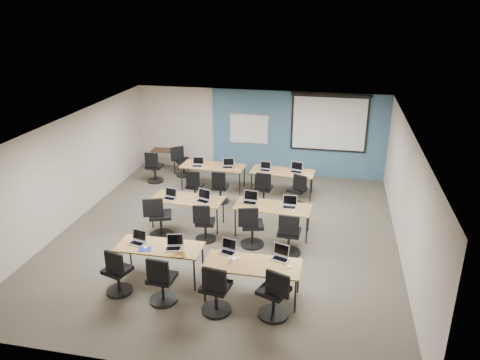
% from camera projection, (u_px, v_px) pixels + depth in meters
% --- Properties ---
extents(floor, '(8.00, 9.00, 0.02)m').
position_uv_depth(floor, '(227.00, 234.00, 11.36)').
color(floor, '#6B6354').
rests_on(floor, ground).
extents(ceiling, '(8.00, 9.00, 0.02)m').
position_uv_depth(ceiling, '(226.00, 126.00, 10.37)').
color(ceiling, white).
rests_on(ceiling, ground).
extents(wall_back, '(8.00, 0.04, 2.70)m').
position_uv_depth(wall_back, '(259.00, 132.00, 14.97)').
color(wall_back, beige).
rests_on(wall_back, ground).
extents(wall_front, '(8.00, 0.04, 2.70)m').
position_uv_depth(wall_front, '(155.00, 295.00, 6.76)').
color(wall_front, beige).
rests_on(wall_front, ground).
extents(wall_left, '(0.04, 9.00, 2.70)m').
position_uv_depth(wall_left, '(70.00, 171.00, 11.62)').
color(wall_left, beige).
rests_on(wall_left, ground).
extents(wall_right, '(0.04, 9.00, 2.70)m').
position_uv_depth(wall_right, '(406.00, 197.00, 10.11)').
color(wall_right, beige).
rests_on(wall_right, ground).
extents(blue_accent_panel, '(5.50, 0.04, 2.70)m').
position_uv_depth(blue_accent_panel, '(298.00, 134.00, 14.70)').
color(blue_accent_panel, '#3D5977').
rests_on(blue_accent_panel, wall_back).
extents(whiteboard, '(1.28, 0.03, 0.98)m').
position_uv_depth(whiteboard, '(249.00, 129.00, 14.92)').
color(whiteboard, silver).
rests_on(whiteboard, wall_back).
extents(projector_screen, '(2.40, 0.10, 1.82)m').
position_uv_depth(projector_screen, '(329.00, 120.00, 14.27)').
color(projector_screen, black).
rests_on(projector_screen, wall_back).
extents(training_table_front_left, '(1.72, 0.72, 0.73)m').
position_uv_depth(training_table_front_left, '(160.00, 248.00, 9.36)').
color(training_table_front_left, '#AA772A').
rests_on(training_table_front_left, floor).
extents(training_table_front_right, '(1.81, 0.76, 0.73)m').
position_uv_depth(training_table_front_right, '(252.00, 266.00, 8.74)').
color(training_table_front_right, '#925D35').
rests_on(training_table_front_right, floor).
extents(training_table_mid_left, '(1.78, 0.74, 0.73)m').
position_uv_depth(training_table_mid_left, '(188.00, 200.00, 11.58)').
color(training_table_mid_left, olive).
rests_on(training_table_mid_left, floor).
extents(training_table_mid_right, '(1.81, 0.76, 0.73)m').
position_uv_depth(training_table_mid_right, '(273.00, 208.00, 11.15)').
color(training_table_mid_right, '#9D6538').
rests_on(training_table_mid_right, floor).
extents(training_table_back_left, '(1.88, 0.78, 0.73)m').
position_uv_depth(training_table_back_left, '(213.00, 167.00, 13.84)').
color(training_table_back_left, '#A65C2B').
rests_on(training_table_back_left, floor).
extents(training_table_back_right, '(1.80, 0.75, 0.73)m').
position_uv_depth(training_table_back_right, '(282.00, 173.00, 13.39)').
color(training_table_back_right, olive).
rests_on(training_table_back_right, floor).
extents(laptop_0, '(0.32, 0.27, 0.25)m').
position_uv_depth(laptop_0, '(138.00, 240.00, 9.46)').
color(laptop_0, '#A5A5AA').
rests_on(laptop_0, training_table_front_left).
extents(mouse_0, '(0.09, 0.12, 0.04)m').
position_uv_depth(mouse_0, '(145.00, 248.00, 9.27)').
color(mouse_0, white).
rests_on(mouse_0, training_table_front_left).
extents(task_chair_0, '(0.52, 0.51, 0.99)m').
position_uv_depth(task_chair_0, '(117.00, 275.00, 8.94)').
color(task_chair_0, black).
rests_on(task_chair_0, floor).
extents(laptop_1, '(0.33, 0.28, 0.25)m').
position_uv_depth(laptop_1, '(174.00, 245.00, 9.26)').
color(laptop_1, '#B0B0B9').
rests_on(laptop_1, training_table_front_left).
extents(mouse_1, '(0.07, 0.11, 0.04)m').
position_uv_depth(mouse_1, '(180.00, 252.00, 9.12)').
color(mouse_1, white).
rests_on(mouse_1, training_table_front_left).
extents(task_chair_1, '(0.53, 0.53, 1.01)m').
position_uv_depth(task_chair_1, '(161.00, 284.00, 8.67)').
color(task_chair_1, black).
rests_on(task_chair_1, floor).
extents(laptop_2, '(0.31, 0.27, 0.24)m').
position_uv_depth(laptop_2, '(228.00, 249.00, 9.12)').
color(laptop_2, silver).
rests_on(laptop_2, training_table_front_right).
extents(mouse_2, '(0.08, 0.11, 0.03)m').
position_uv_depth(mouse_2, '(238.00, 258.00, 8.91)').
color(mouse_2, white).
rests_on(mouse_2, training_table_front_right).
extents(task_chair_2, '(0.55, 0.55, 1.03)m').
position_uv_depth(task_chair_2, '(216.00, 293.00, 8.38)').
color(task_chair_2, black).
rests_on(task_chair_2, floor).
extents(laptop_3, '(0.33, 0.28, 0.25)m').
position_uv_depth(laptop_3, '(281.00, 255.00, 8.90)').
color(laptop_3, silver).
rests_on(laptop_3, training_table_front_right).
extents(mouse_3, '(0.06, 0.10, 0.03)m').
position_uv_depth(mouse_3, '(288.00, 267.00, 8.61)').
color(mouse_3, white).
rests_on(mouse_3, training_table_front_right).
extents(task_chair_3, '(0.59, 0.55, 1.03)m').
position_uv_depth(task_chair_3, '(274.00, 297.00, 8.26)').
color(task_chair_3, black).
rests_on(task_chair_3, floor).
extents(laptop_4, '(0.32, 0.27, 0.24)m').
position_uv_depth(laptop_4, '(170.00, 196.00, 11.55)').
color(laptop_4, '#A8A8B3').
rests_on(laptop_4, training_table_mid_left).
extents(mouse_4, '(0.07, 0.10, 0.03)m').
position_uv_depth(mouse_4, '(179.00, 200.00, 11.43)').
color(mouse_4, white).
rests_on(mouse_4, training_table_mid_left).
extents(task_chair_4, '(0.60, 0.58, 1.05)m').
position_uv_depth(task_chair_4, '(159.00, 220.00, 11.09)').
color(task_chair_4, black).
rests_on(task_chair_4, floor).
extents(laptop_5, '(0.36, 0.30, 0.27)m').
position_uv_depth(laptop_5, '(203.00, 198.00, 11.41)').
color(laptop_5, '#B0B0B8').
rests_on(laptop_5, training_table_mid_left).
extents(mouse_5, '(0.08, 0.10, 0.03)m').
position_uv_depth(mouse_5, '(219.00, 203.00, 11.27)').
color(mouse_5, white).
rests_on(mouse_5, training_table_mid_left).
extents(task_chair_5, '(0.48, 0.48, 0.97)m').
position_uv_depth(task_chair_5, '(204.00, 226.00, 10.91)').
color(task_chair_5, black).
rests_on(task_chair_5, floor).
extents(laptop_6, '(0.36, 0.31, 0.27)m').
position_uv_depth(laptop_6, '(250.00, 200.00, 11.32)').
color(laptop_6, '#A6A6B4').
rests_on(laptop_6, training_table_mid_right).
extents(mouse_6, '(0.10, 0.12, 0.04)m').
position_uv_depth(mouse_6, '(260.00, 208.00, 11.01)').
color(mouse_6, white).
rests_on(mouse_6, training_table_mid_right).
extents(task_chair_6, '(0.56, 0.55, 1.03)m').
position_uv_depth(task_chair_6, '(251.00, 230.00, 10.67)').
color(task_chair_6, black).
rests_on(task_chair_6, floor).
extents(laptop_7, '(0.35, 0.29, 0.26)m').
position_uv_depth(laptop_7, '(289.00, 204.00, 11.08)').
color(laptop_7, '#A8A8AD').
rests_on(laptop_7, training_table_mid_right).
extents(mouse_7, '(0.09, 0.11, 0.03)m').
position_uv_depth(mouse_7, '(294.00, 211.00, 10.86)').
color(mouse_7, white).
rests_on(mouse_7, training_table_mid_right).
extents(task_chair_7, '(0.55, 0.55, 1.03)m').
position_uv_depth(task_chair_7, '(289.00, 237.00, 10.32)').
color(task_chair_7, black).
rests_on(task_chair_7, floor).
extents(laptop_8, '(0.33, 0.28, 0.25)m').
position_uv_depth(laptop_8, '(197.00, 164.00, 13.78)').
color(laptop_8, '#B1B1B1').
rests_on(laptop_8, training_table_back_left).
extents(mouse_8, '(0.08, 0.11, 0.03)m').
position_uv_depth(mouse_8, '(202.00, 168.00, 13.56)').
color(mouse_8, white).
rests_on(mouse_8, training_table_back_left).
extents(task_chair_8, '(0.47, 0.47, 0.96)m').
position_uv_depth(task_chair_8, '(195.00, 189.00, 13.04)').
color(task_chair_8, black).
rests_on(task_chair_8, floor).
extents(laptop_9, '(0.33, 0.28, 0.25)m').
position_uv_depth(laptop_9, '(228.00, 165.00, 13.68)').
color(laptop_9, silver).
rests_on(laptop_9, training_table_back_left).
extents(mouse_9, '(0.08, 0.11, 0.03)m').
position_uv_depth(mouse_9, '(236.00, 170.00, 13.45)').
color(mouse_9, white).
rests_on(mouse_9, training_table_back_left).
extents(task_chair_9, '(0.47, 0.47, 0.95)m').
position_uv_depth(task_chair_9, '(220.00, 190.00, 12.98)').
color(task_chair_9, black).
rests_on(task_chair_9, floor).
extents(laptop_10, '(0.31, 0.27, 0.24)m').
position_uv_depth(laptop_10, '(265.00, 168.00, 13.43)').
color(laptop_10, '#ADADBB').
rests_on(laptop_10, training_table_back_right).
extents(mouse_10, '(0.07, 0.09, 0.03)m').
position_uv_depth(mouse_10, '(273.00, 172.00, 13.28)').
color(mouse_10, white).
rests_on(mouse_10, training_table_back_right).
extents(task_chair_10, '(0.50, 0.50, 0.98)m').
position_uv_depth(task_chair_10, '(264.00, 191.00, 12.84)').
color(task_chair_10, black).
rests_on(task_chair_10, floor).
extents(laptop_11, '(0.36, 0.30, 0.27)m').
position_uv_depth(laptop_11, '(297.00, 169.00, 13.32)').
color(laptop_11, silver).
rests_on(laptop_11, training_table_back_right).
extents(mouse_11, '(0.09, 0.11, 0.04)m').
position_uv_depth(mouse_11, '(307.00, 176.00, 12.99)').
color(mouse_11, white).
rests_on(mouse_11, training_table_back_right).
extents(task_chair_11, '(0.51, 0.48, 0.96)m').
position_uv_depth(task_chair_11, '(298.00, 193.00, 12.75)').
color(task_chair_11, black).
rests_on(task_chair_11, floor).
extents(blue_mousepad, '(0.30, 0.27, 0.01)m').
position_uv_depth(blue_mousepad, '(145.00, 249.00, 9.22)').
color(blue_mousepad, navy).
rests_on(blue_mousepad, training_table_front_left).
extents(snack_bowl, '(0.28, 0.28, 0.07)m').
position_uv_depth(snack_bowl, '(179.00, 255.00, 8.95)').
color(snack_bowl, brown).
rests_on(snack_bowl, training_table_front_left).
extents(snack_plate, '(0.19, 0.19, 0.01)m').
position_uv_depth(snack_plate, '(232.00, 258.00, 8.90)').
color(snack_plate, white).
rests_on(snack_plate, training_table_front_right).
extents(coffee_cup, '(0.06, 0.06, 0.05)m').
position_uv_depth(coffee_cup, '(231.00, 261.00, 8.75)').
color(coffee_cup, silver).
rests_on(coffee_cup, snack_plate).
extents(utility_table, '(0.85, 0.47, 0.75)m').
position_uv_depth(utility_table, '(165.00, 153.00, 15.22)').
color(utility_table, '#362819').
rests_on(utility_table, floor).
extents(spare_chair_a, '(0.61, 0.53, 1.00)m').
position_uv_depth(spare_chair_a, '(182.00, 164.00, 14.94)').
color(spare_chair_a, black).
rests_on(spare_chair_a, floor).
extents(spare_chair_b, '(0.52, 0.52, 1.00)m').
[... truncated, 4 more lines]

